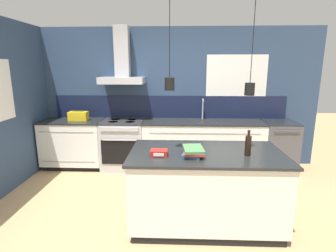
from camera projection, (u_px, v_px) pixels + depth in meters
ground_plane at (164, 217)px, 3.35m from camera, size 16.00×16.00×0.00m
wall_back at (167, 95)px, 5.01m from camera, size 5.60×2.23×2.60m
wall_left at (1, 107)px, 3.84m from camera, size 0.08×3.80×2.60m
counter_run_left at (74, 143)px, 4.97m from camera, size 1.13×0.64×0.91m
counter_run_sink at (203, 145)px, 4.88m from camera, size 2.20×0.64×1.30m
oven_range at (124, 144)px, 4.93m from camera, size 0.78×0.66×0.91m
dishwasher at (278, 146)px, 4.82m from camera, size 0.58×0.65×0.91m
kitchen_island at (205, 188)px, 3.15m from camera, size 1.78×0.98×0.91m
bottle_on_island at (248, 145)px, 2.90m from camera, size 0.07×0.07×0.29m
book_stack at (193, 151)px, 2.91m from camera, size 0.26×0.34×0.09m
red_supply_box at (159, 153)px, 2.91m from camera, size 0.19×0.14×0.07m
yellow_toolbox at (78, 116)px, 4.85m from camera, size 0.34×0.18×0.19m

